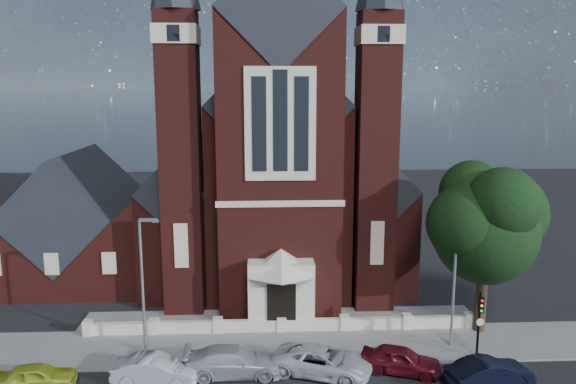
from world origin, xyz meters
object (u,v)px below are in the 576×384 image
parish_hall (78,228)px  street_lamp_right (456,273)px  car_dark_red (401,360)px  traffic_signal (480,317)px  street_tree (489,226)px  car_navy (489,373)px  car_white_suv (323,361)px  church (275,167)px  car_silver_a (156,370)px  car_silver_b (234,361)px  car_lime_van (37,377)px  street_lamp_left (144,278)px

parish_hall → street_lamp_right: size_ratio=1.51×
car_dark_red → traffic_signal: bearing=-55.4°
street_tree → car_navy: (-2.11, -6.22, -6.21)m
car_white_suv → car_dark_red: (4.26, -0.00, -0.01)m
church → parish_hall: (-16.00, -4.94, -4.17)m
parish_hall → street_lamp_right: bearing=-28.2°
street_lamp_right → car_navy: 5.94m
street_tree → car_silver_a: street_tree is taller
car_silver_b → street_lamp_right: bearing=-78.3°
car_lime_van → car_dark_red: bearing=-95.8°
traffic_signal → church: bearing=118.2°
street_lamp_right → traffic_signal: size_ratio=2.02×
street_lamp_right → car_navy: (0.40, -4.51, -3.85)m
street_lamp_right → car_lime_van: bearing=-171.1°
street_lamp_left → traffic_signal: 19.08m
parish_hall → street_lamp_left: bearing=-60.0°
church → parish_hall: 17.26m
church → traffic_signal: (11.00, -20.52, -5.60)m
street_tree → car_silver_b: bearing=-164.1°
car_lime_van → car_white_suv: size_ratio=0.73×
church → traffic_signal: 23.94m
street_lamp_left → car_white_suv: size_ratio=1.51×
street_lamp_left → traffic_signal: street_lamp_left is taller
church → car_silver_b: 23.01m
car_navy → car_white_suv: bearing=66.5°
street_lamp_right → church: bearing=118.0°
street_tree → street_lamp_left: size_ratio=1.32×
car_white_suv → traffic_signal: bearing=-62.7°
street_tree → car_dark_red: 9.97m
street_lamp_right → car_silver_a: (-16.89, -3.34, -3.86)m
church → car_lime_van: church is taller
church → car_dark_red: size_ratio=8.15×
church → street_lamp_right: bearing=-62.0°
traffic_signal → car_silver_a: (-17.80, -1.76, -1.85)m
parish_hall → car_silver_b: 21.53m
street_lamp_left → car_lime_van: size_ratio=2.06×
street_lamp_right → car_lime_van: 23.49m
car_white_suv → car_silver_a: bearing=112.6°
church → traffic_signal: bearing=-61.8°
car_silver_a → car_white_suv: 8.83m
car_silver_b → car_navy: 13.37m
car_silver_b → car_dark_red: 9.03m
street_lamp_left → car_silver_b: size_ratio=1.52×
traffic_signal → car_white_suv: (-8.98, -1.25, -1.84)m
car_dark_red → street_tree: bearing=-34.6°
street_lamp_left → street_lamp_right: bearing=0.0°
church → street_tree: (12.60, -17.23, -1.23)m
street_lamp_right → car_lime_van: street_lamp_right is taller
traffic_signal → car_navy: bearing=-99.9°
car_lime_van → car_navy: size_ratio=0.86×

